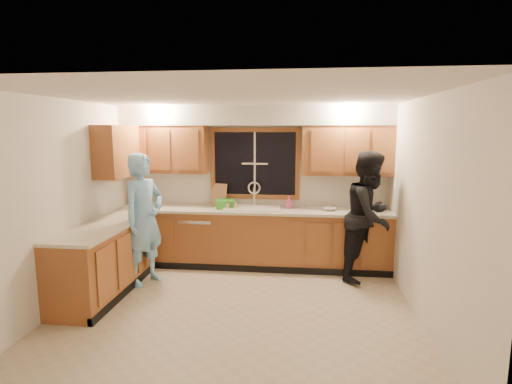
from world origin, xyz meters
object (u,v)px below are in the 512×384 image
dish_crate (225,204)px  man (144,219)px  woman (370,216)px  soap_bottle (289,202)px  bowl (329,209)px  sink (253,212)px  stove (82,274)px  knife_block (142,198)px  dishwasher (200,239)px

dish_crate → man: bearing=-137.2°
woman → soap_bottle: size_ratio=9.60×
man → bowl: man is taller
man → soap_bottle: (1.96, 0.99, 0.10)m
sink → soap_bottle: 0.59m
stove → knife_block: 2.04m
woman → knife_block: 3.61m
man → woman: (3.13, 0.51, 0.01)m
dishwasher → bowl: bearing=0.4°
man → dish_crate: 1.31m
dishwasher → sink: bearing=1.0°
sink → dish_crate: bearing=177.7°
sink → bowl: bearing=0.0°
dishwasher → man: size_ratio=0.45×
man → knife_block: man is taller
bowl → stove: bearing=-148.5°
dishwasher → bowl: size_ratio=4.05×
soap_bottle → knife_block: bearing=179.7°
sink → bowl: 1.18m
knife_block → bowl: bearing=-19.5°
knife_block → dish_crate: (1.41, -0.11, -0.05)m
dish_crate → dishwasher: bearing=-175.4°
soap_bottle → bowl: bearing=-10.7°
stove → woman: woman is taller
man → knife_block: 1.10m
woman → soap_bottle: woman is taller
dish_crate → soap_bottle: bearing=5.7°
stove → dish_crate: 2.35m
sink → knife_block: sink is taller
stove → man: man is taller
dishwasher → woman: (2.57, -0.35, 0.51)m
stove → soap_bottle: bearing=39.5°
dish_crate → bowl: 1.62m
bowl → knife_block: bearing=177.5°
man → woman: size_ratio=0.99×
sink → dishwasher: (-0.85, -0.01, -0.45)m
knife_block → soap_bottle: knife_block is taller
sink → woman: size_ratio=0.47×
dish_crate → bowl: dish_crate is taller
dishwasher → stove: 2.04m
stove → soap_bottle: size_ratio=4.68×
sink → dish_crate: 0.46m
sink → bowl: (1.18, 0.00, 0.08)m
stove → knife_block: (-0.05, 1.96, 0.59)m
knife_block → soap_bottle: (2.41, -0.01, -0.02)m
knife_block → bowl: 3.03m
knife_block → soap_bottle: size_ratio=1.23×
man → soap_bottle: man is taller
stove → woman: 3.84m
sink → stove: sink is taller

